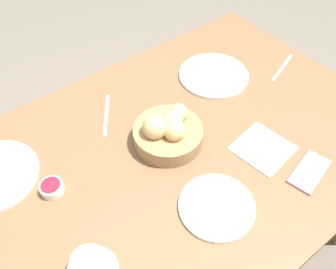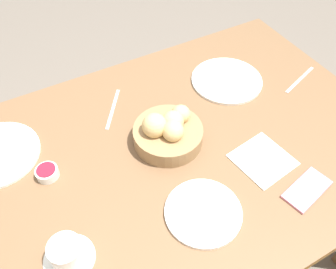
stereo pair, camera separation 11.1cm
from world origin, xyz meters
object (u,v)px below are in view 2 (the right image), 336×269
Objects in this scene: knife_silver at (113,109)px; napkin at (263,160)px; cell_phone at (307,189)px; jam_bowl_berry at (47,172)px; plate_far_center at (203,212)px; bread_basket at (168,131)px; fork_silver at (300,80)px; coffee_cup at (67,254)px; plate_near_left at (227,80)px.

knife_silver is 0.53m from napkin.
cell_phone reaches higher than napkin.
plate_far_center is at bearing 135.78° from jam_bowl_berry.
knife_silver is 0.67m from cell_phone.
napkin is at bearing 156.27° from jam_bowl_berry.
fork_silver is at bearing -177.75° from bread_basket.
knife_silver is at bearing -58.05° from cell_phone.
coffee_cup is at bearing 55.46° from knife_silver.
coffee_cup is at bearing 26.77° from plate_near_left.
plate_far_center is at bearing 14.21° from napkin.
fork_silver is (-0.95, 0.03, -0.01)m from jam_bowl_berry.
plate_far_center is 1.64× the size of coffee_cup.
plate_far_center is 1.18× the size of napkin.
napkin is at bearing -165.79° from plate_far_center.
bread_basket reaches higher than fork_silver.
jam_bowl_berry is (0.70, 0.10, 0.01)m from plate_near_left.
fork_silver is at bearing 163.97° from knife_silver.
plate_far_center is at bearing 48.54° from plate_near_left.
coffee_cup is at bearing 28.91° from bread_basket.
jam_bowl_berry is 0.32m from knife_silver.
cell_phone is at bearing 164.85° from plate_far_center.
napkin is (-0.21, 0.21, -0.04)m from bread_basket.
fork_silver is at bearing 153.02° from plate_near_left.
coffee_cup is 0.79× the size of cell_phone.
coffee_cup reaches higher than napkin.
bread_basket is at bearing -98.48° from plate_far_center.
cell_phone is at bearing 147.33° from jam_bowl_berry.
jam_bowl_berry reaches higher than cell_phone.
knife_silver is (0.06, -0.49, -0.00)m from plate_far_center.
knife_silver is at bearing -124.54° from coffee_cup.
bread_basket is 0.36m from plate_near_left.
fork_silver is at bearing 178.28° from jam_bowl_berry.
jam_bowl_berry is 0.64m from napkin.
napkin is (-0.59, 0.26, -0.01)m from jam_bowl_berry.
bread_basket is 0.38m from jam_bowl_berry.
cell_phone is (-0.65, 0.13, -0.03)m from coffee_cup.
coffee_cup is 0.61m from napkin.
napkin is 1.10× the size of cell_phone.
bread_basket is 0.28m from plate_far_center.
plate_far_center is at bearing 25.57° from fork_silver.
napkin is (0.11, 0.35, -0.00)m from plate_near_left.
bread_basket is 0.58m from fork_silver.
fork_silver is 1.15× the size of cell_phone.
napkin is at bearing 136.05° from bread_basket.
napkin is at bearing 32.55° from fork_silver.
plate_far_center is (0.37, 0.42, 0.00)m from plate_near_left.
jam_bowl_berry reaches higher than plate_far_center.
fork_silver is 0.43m from napkin.
knife_silver is (0.10, -0.22, -0.04)m from bread_basket.
jam_bowl_berry is (0.37, -0.05, -0.03)m from bread_basket.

